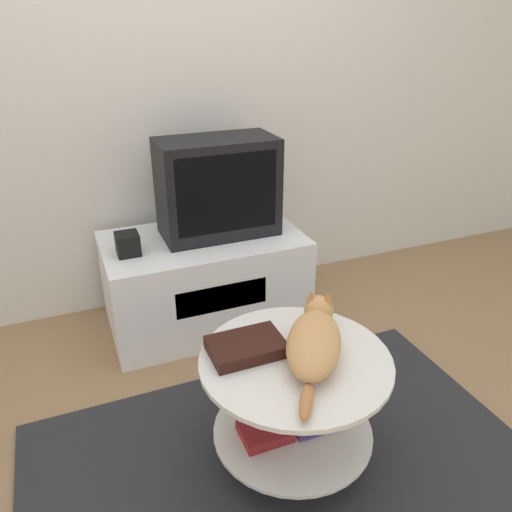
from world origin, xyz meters
name	(u,v)px	position (x,y,z in m)	size (l,w,h in m)	color
ground_plane	(283,468)	(0.00, 0.00, 0.00)	(12.00, 12.00, 0.00)	#93704C
wall_back	(167,67)	(0.00, 1.47, 1.30)	(8.00, 0.05, 2.60)	silver
rug	(283,466)	(0.00, 0.00, 0.01)	(1.87, 1.17, 0.02)	#28282B
tv_stand	(205,280)	(0.03, 1.09, 0.25)	(1.02, 0.59, 0.50)	white
tv	(218,187)	(0.13, 1.11, 0.75)	(0.59, 0.31, 0.50)	black
speaker	(128,244)	(-0.35, 1.03, 0.55)	(0.11, 0.11, 0.11)	black
coffee_table	(292,396)	(0.04, 0.02, 0.31)	(0.66, 0.66, 0.46)	#B2B2B7
dvd_box	(246,347)	(-0.10, 0.12, 0.50)	(0.26, 0.18, 0.05)	black
cat	(314,339)	(0.11, 0.02, 0.54)	(0.37, 0.53, 0.14)	tan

